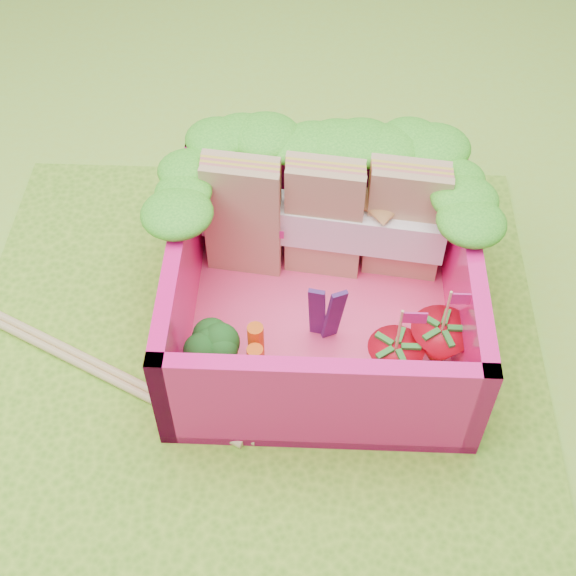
{
  "coord_description": "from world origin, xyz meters",
  "views": [
    {
      "loc": [
        0.24,
        -2.04,
        2.98
      ],
      "look_at": [
        0.15,
        0.24,
        0.28
      ],
      "focal_mm": 50.0,
      "sensor_mm": 36.0,
      "label": 1
    }
  ],
  "objects_px": {
    "sandwich_stack": "(325,219)",
    "strawberry_left": "(394,363)",
    "broccoli": "(218,345)",
    "strawberry_right": "(438,347)",
    "bento_box": "(322,285)",
    "chopsticks": "(46,343)"
  },
  "relations": [
    {
      "from": "bento_box",
      "to": "sandwich_stack",
      "type": "xyz_separation_m",
      "value": [
        0.01,
        0.33,
        0.08
      ]
    },
    {
      "from": "sandwich_stack",
      "to": "chopsticks",
      "type": "bearing_deg",
      "value": -157.8
    },
    {
      "from": "strawberry_left",
      "to": "sandwich_stack",
      "type": "bearing_deg",
      "value": 114.49
    },
    {
      "from": "strawberry_right",
      "to": "sandwich_stack",
      "type": "bearing_deg",
      "value": 130.32
    },
    {
      "from": "sandwich_stack",
      "to": "broccoli",
      "type": "distance_m",
      "value": 0.79
    },
    {
      "from": "bento_box",
      "to": "strawberry_left",
      "type": "distance_m",
      "value": 0.46
    },
    {
      "from": "sandwich_stack",
      "to": "strawberry_left",
      "type": "distance_m",
      "value": 0.75
    },
    {
      "from": "sandwich_stack",
      "to": "strawberry_right",
      "type": "bearing_deg",
      "value": -49.68
    },
    {
      "from": "strawberry_left",
      "to": "broccoli",
      "type": "bearing_deg",
      "value": 178.06
    },
    {
      "from": "chopsticks",
      "to": "broccoli",
      "type": "bearing_deg",
      "value": -9.43
    },
    {
      "from": "sandwich_stack",
      "to": "chopsticks",
      "type": "height_order",
      "value": "sandwich_stack"
    },
    {
      "from": "bento_box",
      "to": "broccoli",
      "type": "relative_size",
      "value": 4.2
    },
    {
      "from": "broccoli",
      "to": "strawberry_right",
      "type": "bearing_deg",
      "value": 3.58
    },
    {
      "from": "bento_box",
      "to": "broccoli",
      "type": "xyz_separation_m",
      "value": [
        -0.43,
        -0.31,
        -0.05
      ]
    },
    {
      "from": "broccoli",
      "to": "strawberry_left",
      "type": "height_order",
      "value": "strawberry_left"
    },
    {
      "from": "broccoli",
      "to": "chopsticks",
      "type": "relative_size",
      "value": 0.16
    },
    {
      "from": "sandwich_stack",
      "to": "strawberry_left",
      "type": "relative_size",
      "value": 2.38
    },
    {
      "from": "broccoli",
      "to": "strawberry_right",
      "type": "height_order",
      "value": "strawberry_right"
    },
    {
      "from": "chopsticks",
      "to": "sandwich_stack",
      "type": "bearing_deg",
      "value": 22.2
    },
    {
      "from": "bento_box",
      "to": "strawberry_right",
      "type": "relative_size",
      "value": 2.59
    },
    {
      "from": "strawberry_right",
      "to": "chopsticks",
      "type": "xyz_separation_m",
      "value": [
        -1.74,
        0.08,
        -0.17
      ]
    },
    {
      "from": "bento_box",
      "to": "strawberry_left",
      "type": "xyz_separation_m",
      "value": [
        0.31,
        -0.33,
        -0.1
      ]
    }
  ]
}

